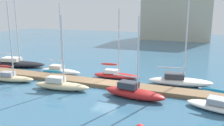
{
  "coord_description": "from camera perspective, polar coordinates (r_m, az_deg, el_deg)",
  "views": [
    {
      "loc": [
        9.39,
        -21.9,
        7.79
      ],
      "look_at": [
        0.0,
        2.0,
        2.0
      ],
      "focal_mm": 38.11,
      "sensor_mm": 36.0,
      "label": 1
    }
  ],
  "objects": [
    {
      "name": "dock_pier",
      "position": [
        25.01,
        -1.68,
        -4.99
      ],
      "size": [
        32.55,
        2.0,
        0.38
      ],
      "primitive_type": "cube",
      "color": "#846647",
      "rests_on": "ground_plane"
    },
    {
      "name": "sailboat_2",
      "position": [
        30.16,
        -12.34,
        -1.61
      ],
      "size": [
        5.44,
        1.5,
        8.51
      ],
      "rotation": [
        0.0,
        0.0,
        0.01
      ],
      "color": "white",
      "rests_on": "ground_plane"
    },
    {
      "name": "sailboat_5",
      "position": [
        21.58,
        5.18,
        -6.91
      ],
      "size": [
        5.9,
        2.39,
        7.29
      ],
      "rotation": [
        0.0,
        0.0,
        -0.12
      ],
      "color": "#B21E1E",
      "rests_on": "ground_plane"
    },
    {
      "name": "sailboat_3",
      "position": [
        24.18,
        -12.23,
        -5.0
      ],
      "size": [
        5.92,
        2.27,
        7.32
      ],
      "rotation": [
        0.0,
        0.0,
        0.13
      ],
      "color": "beige",
      "rests_on": "ground_plane"
    },
    {
      "name": "sailboat_6",
      "position": [
        25.98,
        15.91,
        -3.93
      ],
      "size": [
        6.81,
        2.99,
        11.28
      ],
      "rotation": [
        0.0,
        0.0,
        0.16
      ],
      "color": "white",
      "rests_on": "ground_plane"
    },
    {
      "name": "sailboat_0",
      "position": [
        35.81,
        -21.95,
        0.09
      ],
      "size": [
        8.56,
        3.8,
        11.75
      ],
      "rotation": [
        0.0,
        0.0,
        0.19
      ],
      "color": "black",
      "rests_on": "ground_plane"
    },
    {
      "name": "sailboat_4",
      "position": [
        27.56,
        0.88,
        -2.66
      ],
      "size": [
        5.52,
        2.31,
        7.89
      ],
      "rotation": [
        0.0,
        0.0,
        0.14
      ],
      "color": "#B21E1E",
      "rests_on": "ground_plane"
    },
    {
      "name": "harbor_building_distant",
      "position": [
        67.08,
        15.48,
        12.49
      ],
      "size": [
        17.34,
        11.25,
        16.15
      ],
      "primitive_type": "cube",
      "color": "#BCB299",
      "rests_on": "ground_plane"
    },
    {
      "name": "sailboat_1",
      "position": [
        28.54,
        -23.04,
        -3.05
      ],
      "size": [
        5.31,
        2.32,
        8.58
      ],
      "rotation": [
        0.0,
        0.0,
        0.18
      ],
      "color": "beige",
      "rests_on": "ground_plane"
    },
    {
      "name": "ground_plane",
      "position": [
        25.07,
        -1.68,
        -5.4
      ],
      "size": [
        120.0,
        120.0,
        0.0
      ],
      "primitive_type": "plane",
      "color": "#386684"
    }
  ]
}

